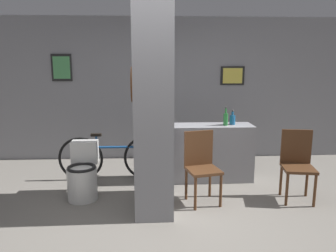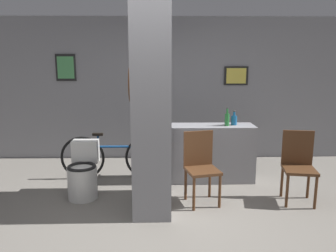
{
  "view_description": "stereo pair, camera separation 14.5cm",
  "coord_description": "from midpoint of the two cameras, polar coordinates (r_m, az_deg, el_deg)",
  "views": [
    {
      "loc": [
        -0.01,
        -3.45,
        1.8
      ],
      "look_at": [
        0.22,
        0.88,
        0.95
      ],
      "focal_mm": 35.0,
      "sensor_mm": 36.0,
      "label": 1
    },
    {
      "loc": [
        0.14,
        -3.45,
        1.8
      ],
      "look_at": [
        0.22,
        0.88,
        0.95
      ],
      "focal_mm": 35.0,
      "sensor_mm": 36.0,
      "label": 2
    }
  ],
  "objects": [
    {
      "name": "wall_back",
      "position": [
        6.1,
        -1.7,
        6.42
      ],
      "size": [
        8.0,
        0.09,
        2.6
      ],
      "color": "gray",
      "rests_on": "ground_plane"
    },
    {
      "name": "bicycle",
      "position": [
        5.15,
        -8.42,
        -5.33
      ],
      "size": [
        1.68,
        0.42,
        0.73
      ],
      "color": "black",
      "rests_on": "ground_plane"
    },
    {
      "name": "chair_by_doorway",
      "position": [
        4.63,
        22.6,
        -6.03
      ],
      "size": [
        0.45,
        0.45,
        0.92
      ],
      "rotation": [
        0.0,
        0.0,
        -0.17
      ],
      "color": "#4C2D19",
      "rests_on": "ground_plane"
    },
    {
      "name": "chair_near_pillar",
      "position": [
        4.27,
        6.68,
        -6.61
      ],
      "size": [
        0.47,
        0.47,
        0.92
      ],
      "rotation": [
        0.0,
        0.0,
        0.23
      ],
      "color": "#4C2D19",
      "rests_on": "ground_plane"
    },
    {
      "name": "toilet",
      "position": [
        4.58,
        -13.66,
        -8.17
      ],
      "size": [
        0.39,
        0.55,
        0.74
      ],
      "color": "silver",
      "rests_on": "ground_plane"
    },
    {
      "name": "bottle_tall",
      "position": [
        4.97,
        11.07,
        1.21
      ],
      "size": [
        0.07,
        0.07,
        0.28
      ],
      "color": "#267233",
      "rests_on": "counter_shelf"
    },
    {
      "name": "pillar_center",
      "position": [
        3.97,
        -1.75,
        3.84
      ],
      "size": [
        0.48,
        0.97,
        2.6
      ],
      "color": "gray",
      "rests_on": "ground_plane"
    },
    {
      "name": "counter_shelf",
      "position": [
        5.08,
        7.29,
        -4.65
      ],
      "size": [
        1.47,
        0.44,
        0.86
      ],
      "color": "gray",
      "rests_on": "ground_plane"
    },
    {
      "name": "bottle_short",
      "position": [
        5.06,
        12.23,
        1.1
      ],
      "size": [
        0.09,
        0.09,
        0.23
      ],
      "color": "#19598C",
      "rests_on": "counter_shelf"
    },
    {
      "name": "ground_plane",
      "position": [
        3.9,
        -1.97,
        -16.46
      ],
      "size": [
        14.0,
        14.0,
        0.0
      ],
      "primitive_type": "plane",
      "color": "slate"
    }
  ]
}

